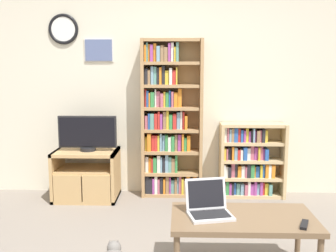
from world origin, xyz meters
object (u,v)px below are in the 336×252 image
at_px(tv_stand, 86,174).
at_px(laptop, 208,206).
at_px(remote_near_laptop, 304,225).
at_px(television, 88,133).
at_px(coffee_table, 243,222).
at_px(bookshelf_short, 249,161).
at_px(bookshelf_tall, 169,123).

xyz_separation_m(tv_stand, laptop, (1.31, -1.61, 0.22)).
bearing_deg(tv_stand, remote_near_laptop, -42.52).
xyz_separation_m(television, laptop, (1.28, -1.60, -0.27)).
bearing_deg(remote_near_laptop, laptop, -174.04).
bearing_deg(laptop, coffee_table, -19.16).
relative_size(bookshelf_short, coffee_table, 0.83).
bearing_deg(laptop, bookshelf_tall, 88.21).
height_order(bookshelf_short, coffee_table, bookshelf_short).
height_order(tv_stand, bookshelf_tall, bookshelf_tall).
height_order(tv_stand, remote_near_laptop, tv_stand).
distance_m(tv_stand, coffee_table, 2.27).
bearing_deg(bookshelf_short, coffee_table, -101.21).
relative_size(bookshelf_tall, coffee_table, 1.75).
bearing_deg(laptop, tv_stand, 116.28).
relative_size(tv_stand, television, 1.09).
xyz_separation_m(bookshelf_tall, laptop, (0.35, -1.77, -0.37)).
relative_size(bookshelf_tall, laptop, 5.04).
xyz_separation_m(coffee_table, remote_near_laptop, (0.40, -0.17, 0.06)).
distance_m(television, coffee_table, 2.27).
xyz_separation_m(tv_stand, coffee_table, (1.57, -1.63, 0.11)).
distance_m(tv_stand, television, 0.49).
bearing_deg(tv_stand, coffee_table, -46.22).
bearing_deg(laptop, bookshelf_short, 57.98).
xyz_separation_m(bookshelf_tall, remote_near_laptop, (1.00, -1.97, -0.43)).
bearing_deg(remote_near_laptop, tv_stand, 159.99).
bearing_deg(tv_stand, laptop, -50.81).
xyz_separation_m(bookshelf_short, coffee_table, (-0.36, -1.79, -0.03)).
bearing_deg(television, coffee_table, -46.65).
xyz_separation_m(bookshelf_tall, bookshelf_short, (0.96, -0.01, -0.46)).
height_order(bookshelf_short, laptop, bookshelf_short).
distance_m(bookshelf_short, remote_near_laptop, 1.96).
relative_size(bookshelf_tall, bookshelf_short, 2.11).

